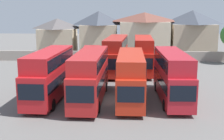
{
  "coord_description": "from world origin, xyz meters",
  "views": [
    {
      "loc": [
        1.21,
        -28.65,
        8.92
      ],
      "look_at": [
        0.0,
        3.0,
        2.55
      ],
      "focal_mm": 47.43,
      "sensor_mm": 36.0,
      "label": 1
    }
  ],
  "objects_px": {
    "bus_2": "(90,74)",
    "bus_6": "(116,53)",
    "house_terrace_far_right": "(192,32)",
    "house_terrace_centre": "(99,32)",
    "bus_1": "(50,73)",
    "bus_7": "(143,53)",
    "bus_4": "(172,74)",
    "bus_5": "(90,59)",
    "house_terrace_left": "(58,35)",
    "house_terrace_right": "(144,33)",
    "bus_3": "(131,75)"
  },
  "relations": [
    {
      "from": "house_terrace_centre",
      "to": "house_terrace_right",
      "type": "height_order",
      "value": "house_terrace_centre"
    },
    {
      "from": "house_terrace_centre",
      "to": "house_terrace_far_right",
      "type": "height_order",
      "value": "house_terrace_far_right"
    },
    {
      "from": "bus_4",
      "to": "house_terrace_far_right",
      "type": "bearing_deg",
      "value": 163.79
    },
    {
      "from": "house_terrace_left",
      "to": "house_terrace_far_right",
      "type": "bearing_deg",
      "value": -1.51
    },
    {
      "from": "bus_4",
      "to": "bus_7",
      "type": "relative_size",
      "value": 1.04
    },
    {
      "from": "bus_1",
      "to": "bus_2",
      "type": "relative_size",
      "value": 0.95
    },
    {
      "from": "bus_2",
      "to": "bus_4",
      "type": "relative_size",
      "value": 1.07
    },
    {
      "from": "bus_2",
      "to": "bus_7",
      "type": "relative_size",
      "value": 1.12
    },
    {
      "from": "bus_1",
      "to": "bus_7",
      "type": "distance_m",
      "value": 16.83
    },
    {
      "from": "bus_2",
      "to": "bus_5",
      "type": "height_order",
      "value": "bus_2"
    },
    {
      "from": "bus_1",
      "to": "bus_5",
      "type": "relative_size",
      "value": 0.95
    },
    {
      "from": "house_terrace_centre",
      "to": "house_terrace_far_right",
      "type": "bearing_deg",
      "value": -0.37
    },
    {
      "from": "bus_5",
      "to": "bus_2",
      "type": "bearing_deg",
      "value": 3.17
    },
    {
      "from": "bus_6",
      "to": "house_terrace_left",
      "type": "bearing_deg",
      "value": -142.81
    },
    {
      "from": "bus_5",
      "to": "bus_1",
      "type": "bearing_deg",
      "value": -13.72
    },
    {
      "from": "bus_3",
      "to": "house_terrace_left",
      "type": "xyz_separation_m",
      "value": [
        -14.75,
        34.05,
        1.04
      ]
    },
    {
      "from": "house_terrace_far_right",
      "to": "house_terrace_centre",
      "type": "bearing_deg",
      "value": 179.63
    },
    {
      "from": "bus_1",
      "to": "bus_3",
      "type": "bearing_deg",
      "value": 90.76
    },
    {
      "from": "bus_3",
      "to": "bus_4",
      "type": "bearing_deg",
      "value": 97.93
    },
    {
      "from": "bus_1",
      "to": "bus_3",
      "type": "xyz_separation_m",
      "value": [
        8.15,
        -0.25,
        -0.1
      ]
    },
    {
      "from": "house_terrace_centre",
      "to": "house_terrace_right",
      "type": "distance_m",
      "value": 9.43
    },
    {
      "from": "bus_4",
      "to": "bus_5",
      "type": "relative_size",
      "value": 0.94
    },
    {
      "from": "bus_1",
      "to": "bus_3",
      "type": "height_order",
      "value": "bus_1"
    },
    {
      "from": "bus_2",
      "to": "bus_3",
      "type": "bearing_deg",
      "value": 92.98
    },
    {
      "from": "bus_2",
      "to": "bus_6",
      "type": "height_order",
      "value": "bus_6"
    },
    {
      "from": "bus_6",
      "to": "house_terrace_centre",
      "type": "height_order",
      "value": "house_terrace_centre"
    },
    {
      "from": "house_terrace_centre",
      "to": "house_terrace_right",
      "type": "xyz_separation_m",
      "value": [
        9.41,
        -0.57,
        -0.16
      ]
    },
    {
      "from": "bus_4",
      "to": "house_terrace_centre",
      "type": "bearing_deg",
      "value": -163.52
    },
    {
      "from": "house_terrace_left",
      "to": "house_terrace_far_right",
      "type": "relative_size",
      "value": 0.86
    },
    {
      "from": "bus_7",
      "to": "bus_6",
      "type": "bearing_deg",
      "value": -90.38
    },
    {
      "from": "bus_4",
      "to": "house_terrace_centre",
      "type": "distance_m",
      "value": 34.48
    },
    {
      "from": "bus_6",
      "to": "bus_7",
      "type": "bearing_deg",
      "value": 92.15
    },
    {
      "from": "bus_3",
      "to": "bus_7",
      "type": "bearing_deg",
      "value": 172.29
    },
    {
      "from": "bus_1",
      "to": "house_terrace_centre",
      "type": "height_order",
      "value": "house_terrace_centre"
    },
    {
      "from": "bus_1",
      "to": "bus_6",
      "type": "bearing_deg",
      "value": 157.35
    },
    {
      "from": "house_terrace_left",
      "to": "bus_2",
      "type": "bearing_deg",
      "value": -72.55
    },
    {
      "from": "bus_2",
      "to": "bus_4",
      "type": "xyz_separation_m",
      "value": [
        8.17,
        0.57,
        -0.03
      ]
    },
    {
      "from": "house_terrace_right",
      "to": "bus_4",
      "type": "bearing_deg",
      "value": -88.89
    },
    {
      "from": "bus_4",
      "to": "house_terrace_left",
      "type": "relative_size",
      "value": 1.38
    },
    {
      "from": "house_terrace_left",
      "to": "bus_7",
      "type": "bearing_deg",
      "value": -50.5
    },
    {
      "from": "bus_5",
      "to": "bus_7",
      "type": "distance_m",
      "value": 7.76
    },
    {
      "from": "bus_6",
      "to": "house_terrace_right",
      "type": "height_order",
      "value": "house_terrace_right"
    },
    {
      "from": "bus_7",
      "to": "house_terrace_far_right",
      "type": "height_order",
      "value": "house_terrace_far_right"
    },
    {
      "from": "bus_1",
      "to": "house_terrace_far_right",
      "type": "height_order",
      "value": "house_terrace_far_right"
    },
    {
      "from": "bus_2",
      "to": "house_terrace_centre",
      "type": "height_order",
      "value": "house_terrace_centre"
    },
    {
      "from": "house_terrace_right",
      "to": "bus_6",
      "type": "bearing_deg",
      "value": -105.6
    },
    {
      "from": "bus_7",
      "to": "house_terrace_far_right",
      "type": "relative_size",
      "value": 1.13
    },
    {
      "from": "house_terrace_centre",
      "to": "bus_2",
      "type": "bearing_deg",
      "value": -86.82
    },
    {
      "from": "bus_4",
      "to": "bus_7",
      "type": "xyz_separation_m",
      "value": [
        -2.02,
        13.08,
        0.16
      ]
    },
    {
      "from": "bus_3",
      "to": "house_terrace_left",
      "type": "bearing_deg",
      "value": -155.35
    }
  ]
}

